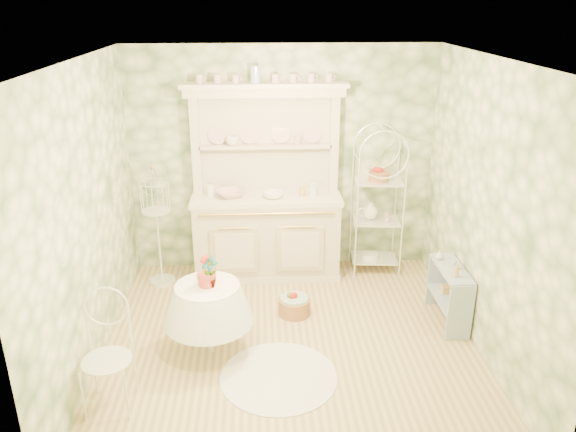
{
  "coord_description": "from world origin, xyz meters",
  "views": [
    {
      "loc": [
        -0.28,
        -4.67,
        3.18
      ],
      "look_at": [
        0.0,
        0.5,
        1.15
      ],
      "focal_mm": 35.0,
      "sensor_mm": 36.0,
      "label": 1
    }
  ],
  "objects_px": {
    "side_shelf": "(449,295)",
    "floor_basket": "(294,306)",
    "cafe_chair": "(107,364)",
    "round_table": "(209,323)",
    "birdcage_stand": "(157,224)",
    "kitchen_dresser": "(266,185)",
    "bakers_rack": "(378,197)"
  },
  "relations": [
    {
      "from": "birdcage_stand",
      "to": "floor_basket",
      "type": "relative_size",
      "value": 4.84
    },
    {
      "from": "cafe_chair",
      "to": "birdcage_stand",
      "type": "relative_size",
      "value": 0.56
    },
    {
      "from": "kitchen_dresser",
      "to": "floor_basket",
      "type": "xyz_separation_m",
      "value": [
        0.27,
        -0.97,
        -1.05
      ]
    },
    {
      "from": "side_shelf",
      "to": "cafe_chair",
      "type": "distance_m",
      "value": 3.39
    },
    {
      "from": "cafe_chair",
      "to": "kitchen_dresser",
      "type": "bearing_deg",
      "value": 57.48
    },
    {
      "from": "round_table",
      "to": "cafe_chair",
      "type": "height_order",
      "value": "cafe_chair"
    },
    {
      "from": "kitchen_dresser",
      "to": "round_table",
      "type": "bearing_deg",
      "value": -109.57
    },
    {
      "from": "floor_basket",
      "to": "side_shelf",
      "type": "bearing_deg",
      "value": -7.93
    },
    {
      "from": "bakers_rack",
      "to": "round_table",
      "type": "relative_size",
      "value": 2.97
    },
    {
      "from": "cafe_chair",
      "to": "floor_basket",
      "type": "distance_m",
      "value": 2.13
    },
    {
      "from": "side_shelf",
      "to": "floor_basket",
      "type": "height_order",
      "value": "side_shelf"
    },
    {
      "from": "side_shelf",
      "to": "round_table",
      "type": "bearing_deg",
      "value": -174.89
    },
    {
      "from": "round_table",
      "to": "birdcage_stand",
      "type": "bearing_deg",
      "value": 115.27
    },
    {
      "from": "side_shelf",
      "to": "birdcage_stand",
      "type": "distance_m",
      "value": 3.3
    },
    {
      "from": "floor_basket",
      "to": "bakers_rack",
      "type": "bearing_deg",
      "value": 43.94
    },
    {
      "from": "kitchen_dresser",
      "to": "floor_basket",
      "type": "relative_size",
      "value": 7.45
    },
    {
      "from": "kitchen_dresser",
      "to": "bakers_rack",
      "type": "bearing_deg",
      "value": 2.24
    },
    {
      "from": "cafe_chair",
      "to": "floor_basket",
      "type": "bearing_deg",
      "value": 37.74
    },
    {
      "from": "bakers_rack",
      "to": "birdcage_stand",
      "type": "relative_size",
      "value": 1.28
    },
    {
      "from": "bakers_rack",
      "to": "cafe_chair",
      "type": "xyz_separation_m",
      "value": [
        -2.66,
        -2.39,
        -0.53
      ]
    },
    {
      "from": "cafe_chair",
      "to": "birdcage_stand",
      "type": "xyz_separation_m",
      "value": [
        0.08,
        2.17,
        0.33
      ]
    },
    {
      "from": "kitchen_dresser",
      "to": "side_shelf",
      "type": "height_order",
      "value": "kitchen_dresser"
    },
    {
      "from": "side_shelf",
      "to": "birdcage_stand",
      "type": "relative_size",
      "value": 0.48
    },
    {
      "from": "side_shelf",
      "to": "cafe_chair",
      "type": "bearing_deg",
      "value": -164.87
    },
    {
      "from": "birdcage_stand",
      "to": "floor_basket",
      "type": "xyz_separation_m",
      "value": [
        1.52,
        -0.8,
        -0.64
      ]
    },
    {
      "from": "cafe_chair",
      "to": "round_table",
      "type": "bearing_deg",
      "value": 41.03
    },
    {
      "from": "bakers_rack",
      "to": "birdcage_stand",
      "type": "height_order",
      "value": "bakers_rack"
    },
    {
      "from": "bakers_rack",
      "to": "round_table",
      "type": "distance_m",
      "value": 2.61
    },
    {
      "from": "kitchen_dresser",
      "to": "cafe_chair",
      "type": "distance_m",
      "value": 2.79
    },
    {
      "from": "bakers_rack",
      "to": "birdcage_stand",
      "type": "bearing_deg",
      "value": -169.74
    },
    {
      "from": "bakers_rack",
      "to": "kitchen_dresser",
      "type": "bearing_deg",
      "value": -172.37
    },
    {
      "from": "birdcage_stand",
      "to": "kitchen_dresser",
      "type": "bearing_deg",
      "value": 7.63
    }
  ]
}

